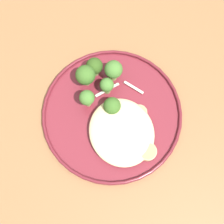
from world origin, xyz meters
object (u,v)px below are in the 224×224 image
(seared_scallop_rear_pale, at_px, (113,130))
(dinner_plate, at_px, (112,114))
(seared_scallop_center_golden, at_px, (123,137))
(seared_scallop_tiny_bay, at_px, (113,150))
(seared_scallop_tilted_round, at_px, (139,113))
(seared_scallop_half_hidden, at_px, (147,152))
(broccoli_floret_front_edge, at_px, (87,98))
(broccoli_floret_near_rim, at_px, (87,75))
(seared_scallop_left_edge, at_px, (118,120))
(seared_scallop_front_small, at_px, (106,114))
(broccoli_floret_beside_noodles, at_px, (94,66))
(broccoli_floret_rear_charred, at_px, (107,85))
(broccoli_floret_left_leaning, at_px, (113,107))
(broccoli_floret_center_pile, at_px, (114,70))

(seared_scallop_rear_pale, bearing_deg, dinner_plate, -19.86)
(seared_scallop_center_golden, distance_m, seared_scallop_tiny_bay, 0.03)
(seared_scallop_tiny_bay, height_order, seared_scallop_tilted_round, same)
(dinner_plate, xyz_separation_m, seared_scallop_half_hidden, (-0.10, -0.03, 0.01))
(dinner_plate, height_order, seared_scallop_half_hidden, seared_scallop_half_hidden)
(broccoli_floret_front_edge, height_order, broccoli_floret_near_rim, broccoli_floret_near_rim)
(seared_scallop_half_hidden, distance_m, seared_scallop_left_edge, 0.09)
(seared_scallop_tiny_bay, relative_size, seared_scallop_rear_pale, 1.08)
(seared_scallop_front_small, distance_m, broccoli_floret_beside_noodles, 0.10)
(broccoli_floret_front_edge, bearing_deg, broccoli_floret_near_rim, -19.16)
(seared_scallop_center_golden, relative_size, seared_scallop_half_hidden, 0.76)
(seared_scallop_center_golden, xyz_separation_m, broccoli_floret_beside_noodles, (0.15, 0.00, 0.02))
(seared_scallop_center_golden, height_order, broccoli_floret_near_rim, broccoli_floret_near_rim)
(seared_scallop_half_hidden, bearing_deg, broccoli_floret_rear_charred, 9.66)
(dinner_plate, bearing_deg, broccoli_floret_left_leaning, -40.37)
(broccoli_floret_beside_noodles, xyz_separation_m, broccoli_floret_left_leaning, (-0.10, -0.00, -0.00))
(seared_scallop_front_small, relative_size, broccoli_floret_center_pile, 0.46)
(broccoli_floret_left_leaning, height_order, broccoli_floret_center_pile, broccoli_floret_center_pile)
(seared_scallop_tiny_bay, xyz_separation_m, broccoli_floret_left_leaning, (0.08, -0.03, 0.02))
(broccoli_floret_center_pile, bearing_deg, seared_scallop_front_small, 148.98)
(broccoli_floret_rear_charred, xyz_separation_m, broccoli_floret_center_pile, (0.02, -0.02, 0.01))
(dinner_plate, distance_m, seared_scallop_tiny_bay, 0.08)
(seared_scallop_tilted_round, relative_size, seared_scallop_half_hidden, 0.90)
(broccoli_floret_left_leaning, bearing_deg, seared_scallop_front_small, 102.57)
(broccoli_floret_front_edge, bearing_deg, broccoli_floret_center_pile, -62.51)
(broccoli_floret_front_edge, bearing_deg, dinner_plate, -133.89)
(broccoli_floret_rear_charred, height_order, broccoli_floret_beside_noodles, broccoli_floret_beside_noodles)
(seared_scallop_tilted_round, height_order, seared_scallop_front_small, seared_scallop_tilted_round)
(seared_scallop_tilted_round, bearing_deg, broccoli_floret_center_pile, 10.87)
(seared_scallop_half_hidden, distance_m, broccoli_floret_beside_noodles, 0.20)
(broccoli_floret_near_rim, bearing_deg, seared_scallop_center_golden, -170.32)
(seared_scallop_tiny_bay, xyz_separation_m, broccoli_floret_center_pile, (0.15, -0.06, 0.03))
(seared_scallop_left_edge, xyz_separation_m, broccoli_floret_front_edge, (0.06, 0.04, 0.03))
(dinner_plate, xyz_separation_m, broccoli_floret_center_pile, (0.07, -0.03, 0.04))
(broccoli_floret_center_pile, bearing_deg, seared_scallop_rear_pale, 157.60)
(seared_scallop_center_golden, bearing_deg, seared_scallop_half_hidden, -143.86)
(broccoli_floret_rear_charred, relative_size, broccoli_floret_left_leaning, 1.03)
(broccoli_floret_center_pile, xyz_separation_m, broccoli_floret_near_rim, (0.01, 0.05, 0.00))
(seared_scallop_center_golden, distance_m, broccoli_floret_center_pile, 0.14)
(seared_scallop_tilted_round, xyz_separation_m, broccoli_floret_rear_charred, (0.07, 0.04, 0.02))
(seared_scallop_tiny_bay, relative_size, seared_scallop_half_hidden, 0.73)
(seared_scallop_half_hidden, bearing_deg, broccoli_floret_front_edge, 27.80)
(seared_scallop_front_small, bearing_deg, seared_scallop_left_edge, -139.87)
(broccoli_floret_center_pile, bearing_deg, broccoli_floret_rear_charred, 134.42)
(seared_scallop_center_golden, xyz_separation_m, broccoli_floret_left_leaning, (0.06, -0.00, 0.02))
(dinner_plate, bearing_deg, broccoli_floret_center_pile, -23.61)
(seared_scallop_front_small, bearing_deg, seared_scallop_half_hidden, -155.29)
(seared_scallop_tilted_round, distance_m, seared_scallop_front_small, 0.07)
(broccoli_floret_front_edge, distance_m, broccoli_floret_near_rim, 0.05)
(seared_scallop_tilted_round, bearing_deg, seared_scallop_tiny_bay, 123.98)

